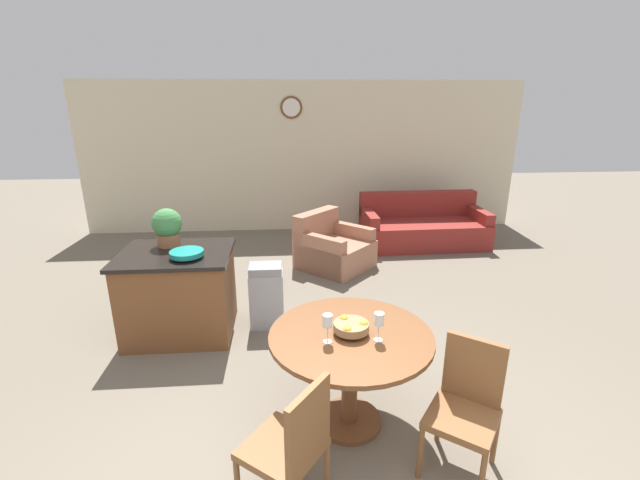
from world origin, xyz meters
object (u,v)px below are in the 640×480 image
at_px(dining_table, 350,355).
at_px(potted_plant, 167,226).
at_px(wine_glass_left, 328,322).
at_px(teal_bowl, 187,253).
at_px(fruit_bowl, 351,326).
at_px(wine_glass_right, 379,320).
at_px(couch, 422,227).
at_px(dining_chair_near_right, 466,402).
at_px(kitchen_island, 180,293).
at_px(armchair, 333,249).
at_px(trash_bin, 267,296).
at_px(dining_chair_near_left, 292,443).

xyz_separation_m(dining_table, potted_plant, (-1.68, 1.71, 0.52)).
relative_size(wine_glass_left, teal_bowl, 0.65).
height_order(fruit_bowl, wine_glass_left, wine_glass_left).
height_order(wine_glass_right, couch, wine_glass_right).
height_order(dining_chair_near_right, fruit_bowl, dining_chair_near_right).
distance_m(dining_table, kitchen_island, 2.17).
relative_size(dining_chair_near_right, teal_bowl, 2.81).
xyz_separation_m(wine_glass_right, armchair, (0.04, 3.34, -0.66)).
relative_size(teal_bowl, trash_bin, 0.46).
xyz_separation_m(potted_plant, armchair, (1.90, 1.53, -0.84)).
relative_size(dining_chair_near_left, wine_glass_left, 4.29).
distance_m(fruit_bowl, wine_glass_left, 0.23).
bearing_deg(trash_bin, potted_plant, 172.39).
relative_size(dining_chair_near_right, wine_glass_left, 4.29).
bearing_deg(dining_chair_near_right, potted_plant, -4.78).
bearing_deg(potted_plant, fruit_bowl, -45.40).
bearing_deg(dining_table, trash_bin, 113.39).
height_order(trash_bin, armchair, armchair).
bearing_deg(wine_glass_left, dining_chair_near_right, -21.17).
bearing_deg(wine_glass_right, teal_bowl, 138.37).
distance_m(dining_chair_near_right, armchair, 3.71).
relative_size(wine_glass_right, armchair, 0.17).
distance_m(fruit_bowl, potted_plant, 2.41).
bearing_deg(dining_chair_near_left, wine_glass_left, 13.95).
relative_size(fruit_bowl, kitchen_island, 0.23).
height_order(fruit_bowl, wine_glass_right, wine_glass_right).
relative_size(dining_chair_near_left, couch, 0.44).
distance_m(wine_glass_right, trash_bin, 1.97).
bearing_deg(armchair, teal_bowl, -177.38).
bearing_deg(armchair, kitchen_island, 177.28).
relative_size(dining_table, dining_chair_near_left, 1.31).
distance_m(kitchen_island, couch, 4.37).
xyz_separation_m(dining_chair_near_left, kitchen_island, (-1.14, 2.19, -0.04)).
height_order(teal_bowl, armchair, teal_bowl).
relative_size(potted_plant, trash_bin, 0.57).
bearing_deg(teal_bowl, potted_plant, 124.11).
bearing_deg(fruit_bowl, wine_glass_left, -151.67).
xyz_separation_m(kitchen_island, teal_bowl, (0.16, -0.17, 0.50)).
xyz_separation_m(dining_chair_near_left, armchair, (0.66, 3.94, -0.22)).
height_order(wine_glass_left, teal_bowl, wine_glass_left).
bearing_deg(wine_glass_left, teal_bowl, 131.28).
bearing_deg(teal_bowl, trash_bin, 19.27).
bearing_deg(couch, armchair, -151.34).
xyz_separation_m(fruit_bowl, kitchen_island, (-1.58, 1.49, -0.38)).
distance_m(potted_plant, trash_bin, 1.27).
height_order(fruit_bowl, trash_bin, fruit_bowl).
height_order(dining_chair_near_right, trash_bin, dining_chair_near_right).
xyz_separation_m(dining_table, wine_glass_left, (-0.18, -0.10, 0.33)).
height_order(wine_glass_left, trash_bin, wine_glass_left).
relative_size(fruit_bowl, wine_glass_right, 1.21).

